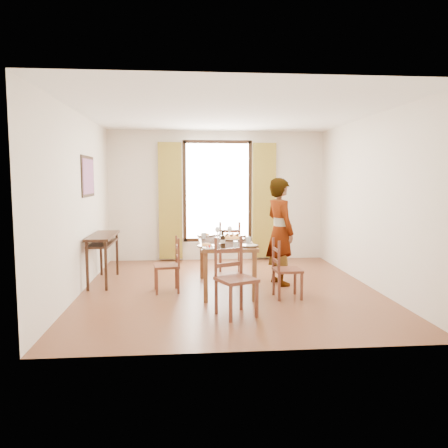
{
  "coord_description": "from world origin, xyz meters",
  "views": [
    {
      "loc": [
        -0.66,
        -6.66,
        1.72
      ],
      "look_at": [
        -0.06,
        0.18,
        1.0
      ],
      "focal_mm": 35.0,
      "sensor_mm": 36.0,
      "label": 1
    }
  ],
  "objects": [
    {
      "name": "wine_glass_a",
      "position": [
        -0.15,
        -0.31,
        0.85
      ],
      "size": [
        0.08,
        0.08,
        0.18
      ],
      "primitive_type": null,
      "color": "white",
      "rests_on": "dining_table"
    },
    {
      "name": "pasta_platter",
      "position": [
        0.06,
        0.12,
        0.81
      ],
      "size": [
        0.4,
        0.4,
        0.1
      ],
      "primitive_type": null,
      "color": "#B63E17",
      "rests_on": "dining_table"
    },
    {
      "name": "tumbler_c",
      "position": [
        0.02,
        -0.73,
        0.81
      ],
      "size": [
        0.07,
        0.07,
        0.1
      ],
      "primitive_type": "cylinder",
      "color": "silver",
      "rests_on": "dining_table"
    },
    {
      "name": "console_table",
      "position": [
        -2.03,
        0.6,
        0.68
      ],
      "size": [
        0.38,
        1.2,
        0.8
      ],
      "color": "#341D11",
      "rests_on": "ground"
    },
    {
      "name": "wine_bottle",
      "position": [
        -0.16,
        -0.73,
        0.88
      ],
      "size": [
        0.07,
        0.07,
        0.25
      ],
      "primitive_type": null,
      "color": "black",
      "rests_on": "dining_table"
    },
    {
      "name": "dining_table",
      "position": [
        -0.06,
        0.01,
        0.68
      ],
      "size": [
        0.8,
        1.6,
        0.76
      ],
      "color": "brown",
      "rests_on": "ground"
    },
    {
      "name": "chair_west",
      "position": [
        -0.93,
        -0.1,
        0.39
      ],
      "size": [
        0.42,
        0.42,
        0.84
      ],
      "rotation": [
        0.0,
        0.0,
        -1.44
      ],
      "color": "brown",
      "rests_on": "ground"
    },
    {
      "name": "chair_north",
      "position": [
        0.15,
        1.36,
        0.43
      ],
      "size": [
        0.45,
        0.45,
        0.92
      ],
      "rotation": [
        0.0,
        0.0,
        3.04
      ],
      "color": "brown",
      "rests_on": "ground"
    },
    {
      "name": "man",
      "position": [
        0.85,
        0.23,
        0.86
      ],
      "size": [
        0.88,
        0.79,
        1.73
      ],
      "primitive_type": "imported",
      "rotation": [
        0.0,
        0.0,
        1.89
      ],
      "color": "gray",
      "rests_on": "ground"
    },
    {
      "name": "room_shell",
      "position": [
        -0.0,
        0.13,
        1.54
      ],
      "size": [
        4.6,
        5.1,
        2.74
      ],
      "color": "silver",
      "rests_on": "ground"
    },
    {
      "name": "caprese_plate",
      "position": [
        -0.34,
        -0.7,
        0.78
      ],
      "size": [
        0.2,
        0.2,
        0.04
      ],
      "primitive_type": null,
      "color": "silver",
      "rests_on": "dining_table"
    },
    {
      "name": "plate_se",
      "position": [
        0.23,
        -0.57,
        0.78
      ],
      "size": [
        0.27,
        0.27,
        0.05
      ],
      "primitive_type": null,
      "color": "silver",
      "rests_on": "dining_table"
    },
    {
      "name": "tumbler_a",
      "position": [
        0.26,
        -0.29,
        0.81
      ],
      "size": [
        0.07,
        0.07,
        0.1
      ],
      "primitive_type": "cylinder",
      "color": "silver",
      "rests_on": "dining_table"
    },
    {
      "name": "chair_south",
      "position": [
        -0.06,
        -1.33,
        0.46
      ],
      "size": [
        0.57,
        0.57,
        0.98
      ],
      "rotation": [
        0.0,
        0.0,
        0.42
      ],
      "color": "brown",
      "rests_on": "ground"
    },
    {
      "name": "wine_glass_c",
      "position": [
        -0.15,
        0.37,
        0.85
      ],
      "size": [
        0.08,
        0.08,
        0.18
      ],
      "primitive_type": null,
      "color": "white",
      "rests_on": "dining_table"
    },
    {
      "name": "plate_sw",
      "position": [
        -0.37,
        -0.55,
        0.78
      ],
      "size": [
        0.27,
        0.27,
        0.05
      ],
      "primitive_type": null,
      "color": "silver",
      "rests_on": "dining_table"
    },
    {
      "name": "plate_nw",
      "position": [
        -0.35,
        0.58,
        0.78
      ],
      "size": [
        0.27,
        0.27,
        0.05
      ],
      "primitive_type": null,
      "color": "silver",
      "rests_on": "dining_table"
    },
    {
      "name": "wine_glass_b",
      "position": [
        0.05,
        0.43,
        0.85
      ],
      "size": [
        0.08,
        0.08,
        0.18
      ],
      "primitive_type": null,
      "color": "white",
      "rests_on": "dining_table"
    },
    {
      "name": "ground",
      "position": [
        0.0,
        0.0,
        0.0
      ],
      "size": [
        5.0,
        5.0,
        0.0
      ],
      "primitive_type": "plane",
      "color": "#5B311C",
      "rests_on": "ground"
    },
    {
      "name": "chair_east",
      "position": [
        0.76,
        -0.59,
        0.4
      ],
      "size": [
        0.4,
        0.4,
        0.86
      ],
      "rotation": [
        0.0,
        0.0,
        1.61
      ],
      "color": "brown",
      "rests_on": "ground"
    },
    {
      "name": "plate_ne",
      "position": [
        0.2,
        0.53,
        0.78
      ],
      "size": [
        0.27,
        0.27,
        0.05
      ],
      "primitive_type": null,
      "color": "silver",
      "rests_on": "dining_table"
    },
    {
      "name": "tumbler_b",
      "position": [
        -0.38,
        0.27,
        0.81
      ],
      "size": [
        0.07,
        0.07,
        0.1
      ],
      "primitive_type": "cylinder",
      "color": "silver",
      "rests_on": "dining_table"
    }
  ]
}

